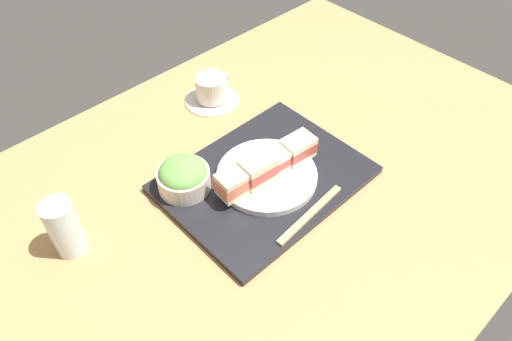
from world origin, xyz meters
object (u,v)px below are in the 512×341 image
Objects in this scene: sandwich_inner_far at (278,160)px; sandwich_nearmost at (235,183)px; sandwich_inner_near at (257,170)px; sandwich_plate at (267,176)px; salad_bowl at (183,176)px; sandwich_farmost at (298,148)px; chopsticks_pair at (310,214)px; drinking_glass at (64,227)px; coffee_cup at (211,90)px.

sandwich_nearmost is at bearing 173.96° from sandwich_inner_far.
sandwich_inner_near is at bearing 173.96° from sandwich_inner_far.
sandwich_plate is at bearing -6.04° from sandwich_inner_near.
sandwich_farmost is at bearing -25.80° from salad_bowl.
salad_bowl is (-17.43, 10.57, -0.44)cm from sandwich_inner_far.
sandwich_farmost is 0.39× the size of chopsticks_pair.
chopsticks_pair is 1.53× the size of drinking_glass.
sandwich_farmost is 16.13cm from chopsticks_pair.
sandwich_plate reaches higher than chopsticks_pair.
sandwich_nearmost is 17.10cm from sandwich_farmost.
chopsticks_pair is 1.39× the size of coffee_cup.
coffee_cup is at bearing 18.95° from drinking_glass.
sandwich_plate is 1.11× the size of chopsticks_pair.
sandwich_plate is 2.75× the size of sandwich_nearmost.
drinking_glass is (-48.06, 14.89, 0.62)cm from sandwich_farmost.
drinking_glass reaches higher than chopsticks_pair.
sandwich_plate is 1.94× the size of salad_bowl.
chopsticks_pair is (1.92, -13.75, -4.11)cm from sandwich_inner_near.
sandwich_plate is 2.85× the size of sandwich_inner_far.
sandwich_inner_near is at bearing -112.97° from coffee_cup.
sandwich_farmost is at bearing -6.04° from sandwich_nearmost.
salad_bowl reaches higher than sandwich_nearmost.
sandwich_nearmost is at bearing -121.80° from coffee_cup.
sandwich_nearmost reaches higher than coffee_cup.
coffee_cup is (24.80, 20.81, -1.96)cm from salad_bowl.
drinking_glass is at bearing 144.62° from chopsticks_pair.
coffee_cup is 52.72cm from drinking_glass.
sandwich_nearmost is at bearing 173.96° from sandwich_farmost.
sandwich_inner_far is 0.68× the size of salad_bowl.
sandwich_nearmost is 0.71× the size of salad_bowl.
sandwich_plate is at bearing 86.12° from chopsticks_pair.
sandwich_plate is 4.18cm from sandwich_inner_far.
coffee_cup is at bearing 71.82° from sandwich_plate.
coffee_cup is (13.04, 30.78, -3.03)cm from sandwich_inner_near.
sandwich_nearmost is 5.71cm from sandwich_inner_near.
sandwich_nearmost is 0.62× the size of drinking_glass.
salad_bowl is at bearing -8.47° from drinking_glass.
drinking_glass reaches higher than sandwich_inner_near.
sandwich_inner_far is at bearing -31.23° from salad_bowl.
sandwich_nearmost reaches higher than chopsticks_pair.
chopsticks_pair is (-3.75, -13.15, -3.48)cm from sandwich_inner_far.
sandwich_inner_near is 39.19cm from drinking_glass.
sandwich_inner_far is 0.54× the size of coffee_cup.
sandwich_farmost reaches higher than coffee_cup.
sandwich_inner_near is (5.67, -0.60, 0.30)cm from sandwich_nearmost.
sandwich_inner_far is (5.67, -0.60, -0.64)cm from sandwich_inner_near.
sandwich_inner_near reaches higher than coffee_cup.
coffee_cup is at bearing 58.20° from sandwich_nearmost.
sandwich_plate is at bearing -108.18° from coffee_cup.
sandwich_inner_near reaches higher than sandwich_nearmost.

